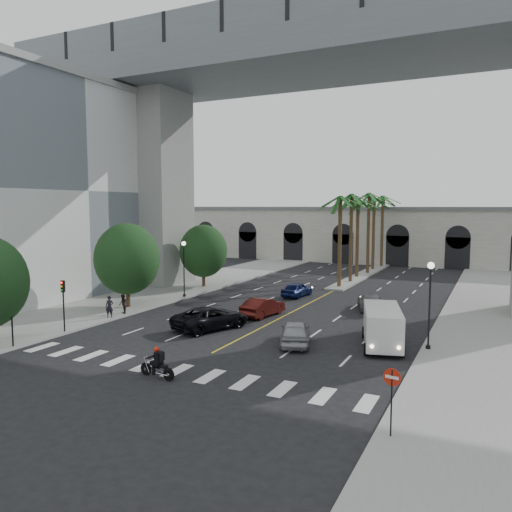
{
  "coord_description": "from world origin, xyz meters",
  "views": [
    {
      "loc": [
        14.86,
        -22.58,
        8.62
      ],
      "look_at": [
        0.95,
        6.0,
        5.43
      ],
      "focal_mm": 35.0,
      "sensor_mm": 36.0,
      "label": 1
    }
  ],
  "objects_px": {
    "lamp_post_left_far": "(184,264)",
    "car_a": "(295,332)",
    "motorcycle_rider": "(158,364)",
    "car_e": "(297,289)",
    "pedestrian_b": "(123,304)",
    "do_not_enter_sign": "(392,388)",
    "car_d": "(370,302)",
    "pedestrian_a": "(109,307)",
    "car_b": "(263,307)",
    "lamp_post_right": "(430,298)",
    "cargo_van": "(382,326)",
    "car_c": "(211,318)",
    "traffic_signal_far": "(63,297)",
    "traffic_signal_near": "(11,308)"
  },
  "relations": [
    {
      "from": "car_d",
      "to": "do_not_enter_sign",
      "type": "xyz_separation_m",
      "value": [
        6.1,
        -22.88,
        1.3
      ]
    },
    {
      "from": "motorcycle_rider",
      "to": "car_e",
      "type": "bearing_deg",
      "value": 102.05
    },
    {
      "from": "lamp_post_right",
      "to": "do_not_enter_sign",
      "type": "bearing_deg",
      "value": -89.05
    },
    {
      "from": "lamp_post_left_far",
      "to": "do_not_enter_sign",
      "type": "distance_m",
      "value": 30.85
    },
    {
      "from": "car_b",
      "to": "car_c",
      "type": "bearing_deg",
      "value": 81.51
    },
    {
      "from": "lamp_post_right",
      "to": "car_b",
      "type": "bearing_deg",
      "value": 161.67
    },
    {
      "from": "lamp_post_left_far",
      "to": "car_a",
      "type": "bearing_deg",
      "value": -33.74
    },
    {
      "from": "traffic_signal_far",
      "to": "car_c",
      "type": "relative_size",
      "value": 0.64
    },
    {
      "from": "cargo_van",
      "to": "traffic_signal_near",
      "type": "bearing_deg",
      "value": -168.37
    },
    {
      "from": "traffic_signal_near",
      "to": "do_not_enter_sign",
      "type": "distance_m",
      "value": 23.0
    },
    {
      "from": "car_b",
      "to": "traffic_signal_near",
      "type": "bearing_deg",
      "value": 64.31
    },
    {
      "from": "lamp_post_right",
      "to": "car_d",
      "type": "relative_size",
      "value": 1.15
    },
    {
      "from": "car_b",
      "to": "car_a",
      "type": "bearing_deg",
      "value": 137.24
    },
    {
      "from": "car_b",
      "to": "car_d",
      "type": "distance_m",
      "value": 9.28
    },
    {
      "from": "traffic_signal_near",
      "to": "car_e",
      "type": "xyz_separation_m",
      "value": [
        9.12,
        23.84,
        -1.81
      ]
    },
    {
      "from": "pedestrian_b",
      "to": "car_c",
      "type": "bearing_deg",
      "value": 36.13
    },
    {
      "from": "car_b",
      "to": "pedestrian_a",
      "type": "xyz_separation_m",
      "value": [
        -10.0,
        -6.18,
        0.25
      ]
    },
    {
      "from": "traffic_signal_near",
      "to": "car_e",
      "type": "distance_m",
      "value": 25.59
    },
    {
      "from": "car_b",
      "to": "pedestrian_b",
      "type": "relative_size",
      "value": 2.85
    },
    {
      "from": "lamp_post_right",
      "to": "car_c",
      "type": "relative_size",
      "value": 0.94
    },
    {
      "from": "traffic_signal_near",
      "to": "cargo_van",
      "type": "relative_size",
      "value": 0.61
    },
    {
      "from": "car_d",
      "to": "car_a",
      "type": "bearing_deg",
      "value": 63.73
    },
    {
      "from": "car_c",
      "to": "car_d",
      "type": "distance_m",
      "value": 14.24
    },
    {
      "from": "cargo_van",
      "to": "car_b",
      "type": "bearing_deg",
      "value": 140.53
    },
    {
      "from": "traffic_signal_near",
      "to": "do_not_enter_sign",
      "type": "bearing_deg",
      "value": -5.02
    },
    {
      "from": "pedestrian_b",
      "to": "do_not_enter_sign",
      "type": "bearing_deg",
      "value": 12.71
    },
    {
      "from": "car_d",
      "to": "cargo_van",
      "type": "relative_size",
      "value": 0.78
    },
    {
      "from": "do_not_enter_sign",
      "to": "cargo_van",
      "type": "bearing_deg",
      "value": 113.76
    },
    {
      "from": "car_b",
      "to": "cargo_van",
      "type": "height_order",
      "value": "cargo_van"
    },
    {
      "from": "cargo_van",
      "to": "car_e",
      "type": "bearing_deg",
      "value": 113.33
    },
    {
      "from": "lamp_post_left_far",
      "to": "pedestrian_b",
      "type": "distance_m",
      "value": 8.69
    },
    {
      "from": "car_e",
      "to": "pedestrian_a",
      "type": "distance_m",
      "value": 17.87
    },
    {
      "from": "car_e",
      "to": "do_not_enter_sign",
      "type": "relative_size",
      "value": 1.51
    },
    {
      "from": "car_a",
      "to": "car_e",
      "type": "height_order",
      "value": "car_a"
    },
    {
      "from": "cargo_van",
      "to": "pedestrian_b",
      "type": "bearing_deg",
      "value": 164.89
    },
    {
      "from": "lamp_post_right",
      "to": "pedestrian_b",
      "type": "height_order",
      "value": "lamp_post_right"
    },
    {
      "from": "lamp_post_right",
      "to": "motorcycle_rider",
      "type": "height_order",
      "value": "lamp_post_right"
    },
    {
      "from": "lamp_post_right",
      "to": "car_b",
      "type": "height_order",
      "value": "lamp_post_right"
    },
    {
      "from": "traffic_signal_far",
      "to": "car_b",
      "type": "height_order",
      "value": "traffic_signal_far"
    },
    {
      "from": "traffic_signal_near",
      "to": "car_c",
      "type": "xyz_separation_m",
      "value": [
        8.25,
        9.48,
        -1.72
      ]
    },
    {
      "from": "lamp_post_left_far",
      "to": "car_d",
      "type": "relative_size",
      "value": 1.15
    },
    {
      "from": "pedestrian_a",
      "to": "do_not_enter_sign",
      "type": "height_order",
      "value": "do_not_enter_sign"
    },
    {
      "from": "motorcycle_rider",
      "to": "lamp_post_left_far",
      "type": "bearing_deg",
      "value": 128.07
    },
    {
      "from": "car_b",
      "to": "car_d",
      "type": "relative_size",
      "value": 0.96
    },
    {
      "from": "lamp_post_left_far",
      "to": "lamp_post_right",
      "type": "height_order",
      "value": "same"
    },
    {
      "from": "car_e",
      "to": "pedestrian_a",
      "type": "relative_size",
      "value": 2.46
    },
    {
      "from": "car_d",
      "to": "pedestrian_a",
      "type": "bearing_deg",
      "value": 17.59
    },
    {
      "from": "car_a",
      "to": "car_c",
      "type": "relative_size",
      "value": 0.79
    },
    {
      "from": "lamp_post_left_far",
      "to": "car_c",
      "type": "height_order",
      "value": "lamp_post_left_far"
    },
    {
      "from": "traffic_signal_near",
      "to": "pedestrian_b",
      "type": "height_order",
      "value": "traffic_signal_near"
    }
  ]
}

